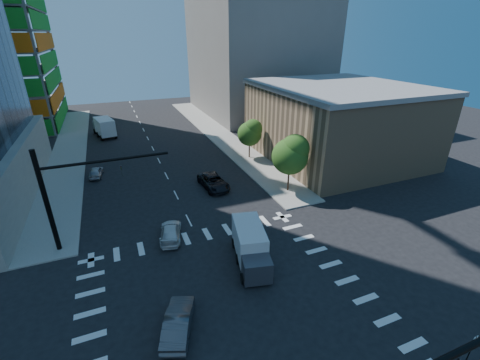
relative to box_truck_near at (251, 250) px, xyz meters
name	(u,v)px	position (x,y,z in m)	size (l,w,h in m)	color
ground	(231,306)	(-3.09, -3.60, -1.30)	(160.00, 160.00, 0.00)	black
road_markings	(231,306)	(-3.09, -3.60, -1.30)	(20.00, 20.00, 0.01)	silver
sidewalk_ne	(218,133)	(9.41, 36.40, -1.23)	(5.00, 60.00, 0.15)	gray
sidewalk_nw	(70,150)	(-15.59, 36.40, -1.23)	(5.00, 60.00, 0.15)	gray
commercial_building	(337,122)	(21.91, 18.40, 4.01)	(20.50, 22.50, 10.60)	tan
bg_building_ne	(256,49)	(23.91, 51.40, 12.70)	(24.00, 30.00, 28.00)	slate
signal_mast_nw	(65,190)	(-13.08, 7.90, 4.19)	(10.20, 0.40, 9.00)	black
tree_south	(292,154)	(9.54, 10.31, 3.39)	(4.16, 4.16, 6.82)	#382316
tree_north	(251,132)	(9.84, 22.31, 2.69)	(3.54, 3.52, 5.78)	#382316
no_parking_sign	(472,347)	(7.61, -12.60, 0.08)	(0.30, 0.06, 2.20)	black
car_nb_far	(213,182)	(1.57, 14.64, -0.53)	(2.55, 5.53, 1.54)	black
car_sb_near	(171,232)	(-5.30, 6.07, -0.66)	(1.80, 4.42, 1.28)	silver
car_sb_mid	(96,172)	(-11.59, 23.69, -0.66)	(1.51, 3.75, 1.28)	#A0A1A8
car_sb_cross	(178,322)	(-6.85, -4.22, -0.57)	(1.55, 4.45, 1.47)	#49484D
box_truck_near	(251,250)	(0.00, 0.00, 0.00)	(3.57, 5.99, 2.94)	black
box_truck_far	(104,128)	(-10.09, 42.96, 0.19)	(4.02, 6.85, 3.37)	black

